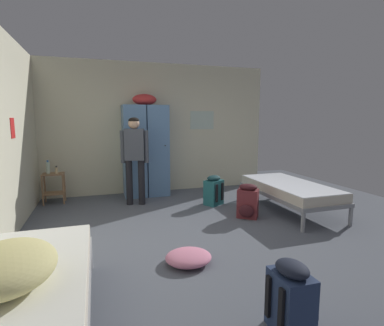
# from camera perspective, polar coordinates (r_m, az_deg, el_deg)

# --- Properties ---
(ground_plane) EXTENTS (8.44, 8.44, 0.00)m
(ground_plane) POSITION_cam_1_polar(r_m,az_deg,el_deg) (4.31, 1.10, -13.09)
(ground_plane) COLOR #565B66
(room_backdrop) EXTENTS (4.89, 5.33, 2.74)m
(room_backdrop) POSITION_cam_1_polar(r_m,az_deg,el_deg) (5.09, -17.28, 5.67)
(room_backdrop) COLOR beige
(room_backdrop) RESTS_ON ground_plane
(locker_bank) EXTENTS (0.90, 0.55, 2.07)m
(locker_bank) POSITION_cam_1_polar(r_m,az_deg,el_deg) (6.26, -8.78, 2.67)
(locker_bank) COLOR #5B84B2
(locker_bank) RESTS_ON ground_plane
(shelf_unit) EXTENTS (0.38, 0.30, 0.57)m
(shelf_unit) POSITION_cam_1_polar(r_m,az_deg,el_deg) (6.23, -24.69, -3.84)
(shelf_unit) COLOR #99704C
(shelf_unit) RESTS_ON ground_plane
(bed_left_front) EXTENTS (0.90, 1.90, 0.49)m
(bed_left_front) POSITION_cam_1_polar(r_m,az_deg,el_deg) (2.62, -29.19, -19.88)
(bed_left_front) COLOR gray
(bed_left_front) RESTS_ON ground_plane
(bed_right) EXTENTS (0.90, 1.90, 0.49)m
(bed_right) POSITION_cam_1_polar(r_m,az_deg,el_deg) (5.45, 17.94, -4.73)
(bed_right) COLOR gray
(bed_right) RESTS_ON ground_plane
(bedding_heap) EXTENTS (0.60, 0.73, 0.27)m
(bedding_heap) POSITION_cam_1_polar(r_m,az_deg,el_deg) (2.38, -31.57, -16.36)
(bedding_heap) COLOR #D1C67F
(bedding_heap) RESTS_ON bed_left_front
(person_traveler) EXTENTS (0.50, 0.28, 1.60)m
(person_traveler) POSITION_cam_1_polar(r_m,az_deg,el_deg) (5.58, -10.79, 1.93)
(person_traveler) COLOR black
(person_traveler) RESTS_ON ground_plane
(water_bottle) EXTENTS (0.07, 0.07, 0.25)m
(water_bottle) POSITION_cam_1_polar(r_m,az_deg,el_deg) (6.20, -25.59, -0.78)
(water_bottle) COLOR silver
(water_bottle) RESTS_ON shelf_unit
(lotion_bottle) EXTENTS (0.05, 0.05, 0.14)m
(lotion_bottle) POSITION_cam_1_polar(r_m,az_deg,el_deg) (6.13, -24.24, -1.25)
(lotion_bottle) COLOR beige
(lotion_bottle) RESTS_ON shelf_unit
(backpack_teal) EXTENTS (0.40, 0.41, 0.55)m
(backpack_teal) POSITION_cam_1_polar(r_m,az_deg,el_deg) (5.61, 4.03, -5.26)
(backpack_teal) COLOR #23666B
(backpack_teal) RESTS_ON ground_plane
(backpack_maroon) EXTENTS (0.41, 0.42, 0.55)m
(backpack_maroon) POSITION_cam_1_polar(r_m,az_deg,el_deg) (4.95, 10.50, -7.22)
(backpack_maroon) COLOR maroon
(backpack_maroon) RESTS_ON ground_plane
(backpack_navy) EXTENTS (0.34, 0.33, 0.55)m
(backpack_navy) POSITION_cam_1_polar(r_m,az_deg,el_deg) (2.54, 18.35, -23.22)
(backpack_navy) COLOR navy
(backpack_navy) RESTS_ON ground_plane
(clothes_pile_pink) EXTENTS (0.51, 0.47, 0.14)m
(clothes_pile_pink) POSITION_cam_1_polar(r_m,az_deg,el_deg) (3.46, -0.67, -17.41)
(clothes_pile_pink) COLOR pink
(clothes_pile_pink) RESTS_ON ground_plane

